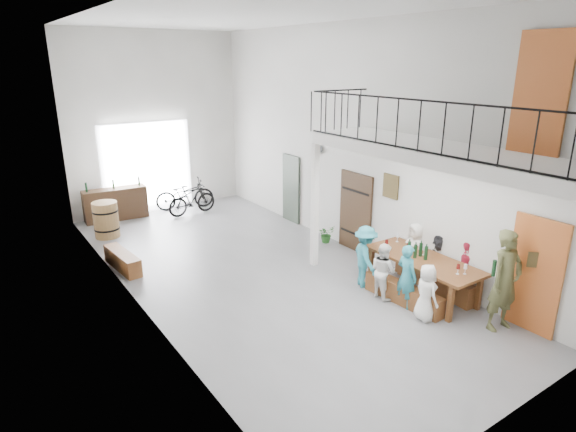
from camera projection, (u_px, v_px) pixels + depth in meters
floor at (257, 271)px, 11.06m from camera, size 12.00×12.00×0.00m
room_walls at (254, 114)px, 9.96m from camera, size 12.00×12.00×12.00m
gateway_portal at (147, 168)px, 15.06m from camera, size 2.80×0.08×2.80m
right_wall_decor at (405, 198)px, 10.51m from camera, size 0.07×8.28×5.07m
balcony at (435, 155)px, 8.76m from camera, size 1.52×5.62×4.00m
tasting_table at (423, 262)px, 9.74m from camera, size 1.05×2.46×0.79m
bench_inner at (403, 294)px, 9.52m from camera, size 0.39×1.78×0.41m
bench_wall at (434, 280)px, 10.07m from camera, size 0.41×1.96×0.45m
tableware at (420, 250)px, 9.77m from camera, size 0.56×1.97×0.35m
side_bench at (123, 260)px, 11.10m from camera, size 0.46×1.49×0.41m
oak_barrel at (106, 220)px, 13.03m from camera, size 0.67×0.67×0.99m
serving_counter at (116, 204)px, 14.49m from camera, size 1.85×0.62×0.96m
counter_bottles at (113, 184)px, 14.30m from camera, size 1.58×0.13×0.28m
guest_left_a at (426, 293)px, 8.82m from camera, size 0.46×0.60×1.10m
guest_left_b at (407, 276)px, 9.26m from camera, size 0.33×0.48×1.29m
guest_left_c at (383, 271)px, 9.67m from camera, size 0.49×0.60×1.16m
guest_left_d at (365, 257)px, 10.11m from camera, size 0.78×0.99×1.34m
guest_right_a at (465, 269)px, 9.67m from camera, size 0.34×0.73×1.22m
guest_right_b at (439, 260)px, 10.19m from camera, size 0.59×1.13×1.17m
guest_right_c at (415, 250)px, 10.58m from camera, size 0.53×0.69×1.25m
host_standing at (505, 281)px, 8.43m from camera, size 0.73×0.52×1.86m
potted_plant at (326, 234)px, 12.71m from camera, size 0.43×0.38×0.47m
bicycle_near at (185, 194)px, 15.52m from camera, size 1.95×1.04×0.97m
bicycle_far at (192, 200)px, 14.96m from camera, size 1.62×0.56×0.96m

